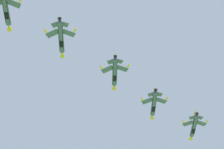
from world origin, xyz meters
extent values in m
cylinder|color=#4C5666|center=(53.95, 117.76, 108.87)|extent=(3.19, 12.12, 1.70)
cube|color=#232833|center=(53.96, 117.76, 108.40)|extent=(2.70, 10.18, 0.44)
cone|color=yellow|center=(54.84, 124.86, 108.87)|extent=(1.85, 2.58, 1.56)
cone|color=black|center=(53.11, 111.07, 108.87)|extent=(1.55, 1.76, 1.36)
ellipsoid|color=#192333|center=(54.26, 120.38, 109.51)|extent=(1.52, 3.32, 1.13)
cube|color=black|center=(54.24, 119.90, 108.06)|extent=(1.39, 2.32, 0.87)
cube|color=#4C5666|center=(51.15, 116.39, 108.71)|extent=(4.53, 3.97, 0.31)
cube|color=yellow|center=(48.93, 115.54, 108.66)|extent=(1.38, 1.63, 0.26)
cube|color=#4C5666|center=(56.33, 115.73, 108.86)|extent=(4.60, 3.27, 0.31)
cube|color=yellow|center=(58.27, 114.36, 108.91)|extent=(1.10, 1.69, 0.26)
cube|color=#4C5666|center=(51.80, 112.89, 108.83)|extent=(2.75, 2.56, 0.22)
cube|color=#4C5666|center=(54.83, 112.51, 108.91)|extent=(2.57, 2.21, 0.22)
cube|color=yellow|center=(53.30, 113.01, 110.68)|extent=(0.59, 2.61, 2.60)
cylinder|color=#4C5666|center=(35.29, 107.25, 108.86)|extent=(3.19, 12.12, 1.70)
cube|color=#232833|center=(35.32, 107.25, 108.40)|extent=(2.71, 10.18, 0.48)
cone|color=yellow|center=(36.19, 114.35, 108.86)|extent=(1.85, 2.58, 1.56)
cone|color=black|center=(34.45, 100.56, 108.86)|extent=(1.55, 1.76, 1.36)
ellipsoid|color=#192333|center=(35.59, 109.88, 109.50)|extent=(1.55, 3.32, 1.16)
cube|color=black|center=(35.61, 109.39, 108.06)|extent=(1.41, 2.33, 0.90)
cube|color=#4C5666|center=(32.50, 105.88, 108.64)|extent=(4.53, 3.98, 0.43)
cube|color=yellow|center=(30.28, 105.03, 108.52)|extent=(1.39, 1.63, 0.27)
cube|color=#4C5666|center=(37.67, 105.22, 108.92)|extent=(4.61, 3.27, 0.43)
cube|color=yellow|center=(39.61, 103.85, 109.04)|extent=(1.10, 1.70, 0.27)
cube|color=#4C5666|center=(33.14, 102.38, 108.78)|extent=(2.75, 2.56, 0.28)
cube|color=#4C5666|center=(36.17, 102.00, 108.95)|extent=(2.57, 2.21, 0.28)
cube|color=yellow|center=(34.59, 102.50, 110.67)|extent=(0.66, 2.62, 2.61)
cylinder|color=#4C5666|center=(18.29, 93.84, 109.41)|extent=(3.19, 12.12, 1.70)
cube|color=#232833|center=(18.34, 93.83, 108.94)|extent=(2.73, 10.19, 0.56)
cone|color=yellow|center=(19.19, 100.93, 109.41)|extent=(1.85, 2.58, 1.56)
cone|color=black|center=(17.45, 87.14, 109.41)|extent=(1.55, 1.76, 1.36)
ellipsoid|color=#192333|center=(18.55, 96.46, 110.04)|extent=(1.60, 3.33, 1.21)
cube|color=black|center=(18.65, 95.97, 108.61)|extent=(1.45, 2.33, 0.96)
cube|color=#4C5666|center=(15.51, 92.46, 109.04)|extent=(4.52, 3.97, 0.66)
cube|color=yellow|center=(13.30, 91.61, 108.81)|extent=(1.40, 1.64, 0.30)
cube|color=#4C5666|center=(20.66, 91.81, 109.61)|extent=(4.60, 3.27, 0.66)
cube|color=yellow|center=(22.59, 90.44, 109.84)|extent=(1.11, 1.70, 0.30)
cube|color=#4C5666|center=(16.15, 88.97, 109.24)|extent=(2.75, 2.56, 0.40)
cube|color=#4C5666|center=(19.16, 88.59, 109.58)|extent=(2.57, 2.21, 0.40)
cube|color=yellow|center=(17.49, 89.10, 111.21)|extent=(0.81, 2.64, 2.61)
cylinder|color=#4C5666|center=(-1.45, 80.55, 109.02)|extent=(3.19, 12.12, 1.70)
cube|color=#232833|center=(-1.41, 80.54, 108.56)|extent=(2.72, 10.18, 0.51)
cone|color=yellow|center=(-0.55, 87.64, 109.02)|extent=(1.85, 2.58, 1.56)
cone|color=black|center=(-2.29, 73.85, 109.02)|extent=(1.55, 1.76, 1.36)
ellipsoid|color=#192333|center=(-1.17, 83.17, 109.66)|extent=(1.57, 3.32, 1.18)
cube|color=black|center=(-1.12, 82.68, 108.22)|extent=(1.43, 2.33, 0.92)
cube|color=#4C5666|center=(-4.24, 79.17, 108.73)|extent=(4.53, 3.97, 0.53)
cube|color=yellow|center=(-6.45, 78.32, 108.57)|extent=(1.39, 1.64, 0.28)
cube|color=#4C5666|center=(0.93, 78.52, 109.14)|extent=(4.60, 3.27, 0.53)
cube|color=yellow|center=(2.86, 77.15, 109.30)|extent=(1.11, 1.70, 0.28)
cube|color=#4C5666|center=(-3.59, 75.68, 108.90)|extent=(2.75, 2.56, 0.33)
cube|color=#4C5666|center=(-0.58, 75.30, 109.14)|extent=(2.57, 2.21, 0.33)
cube|color=yellow|center=(-2.19, 75.80, 110.83)|extent=(0.72, 2.63, 2.61)
cylinder|color=#4C5666|center=(-18.70, 70.79, 107.83)|extent=(3.19, 12.12, 1.70)
cube|color=#232833|center=(-18.68, 70.79, 107.36)|extent=(2.71, 10.18, 0.46)
cone|color=yellow|center=(-17.81, 77.88, 107.83)|extent=(1.85, 2.58, 1.56)
ellipsoid|color=#192333|center=(-18.40, 73.41, 108.47)|extent=(1.54, 3.32, 1.14)
cube|color=black|center=(-18.40, 72.93, 107.02)|extent=(1.40, 2.32, 0.88)
cube|color=#4C5666|center=(-16.33, 68.76, 107.85)|extent=(4.61, 3.27, 0.37)
cube|color=yellow|center=(-14.38, 67.39, 107.94)|extent=(1.10, 1.69, 0.26)
camera|label=1|loc=(2.25, -6.80, 1.63)|focal=67.68mm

